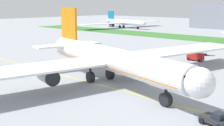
{
  "coord_description": "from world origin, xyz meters",
  "views": [
    {
      "loc": [
        44.56,
        -44.59,
        17.8
      ],
      "look_at": [
        -3.49,
        6.55,
        3.65
      ],
      "focal_mm": 47.01,
      "sensor_mm": 36.0,
      "label": 1
    }
  ],
  "objects_px": {
    "service_truck_baggage_loader": "(196,56)",
    "parked_airliner_far_left": "(124,22)",
    "airliner_foreground": "(107,59)",
    "ground_crew_marshaller_front": "(45,72)",
    "traffic_cone_port_wing": "(5,76)",
    "ground_crew_wingwalker_port": "(139,73)",
    "pushback_tug": "(216,119)",
    "service_truck_fuel_bowser": "(202,51)"
  },
  "relations": [
    {
      "from": "service_truck_baggage_loader",
      "to": "parked_airliner_far_left",
      "type": "bearing_deg",
      "value": 140.95
    },
    {
      "from": "airliner_foreground",
      "to": "ground_crew_marshaller_front",
      "type": "height_order",
      "value": "airliner_foreground"
    },
    {
      "from": "traffic_cone_port_wing",
      "to": "ground_crew_marshaller_front",
      "type": "bearing_deg",
      "value": 49.04
    },
    {
      "from": "ground_crew_wingwalker_port",
      "to": "service_truck_baggage_loader",
      "type": "relative_size",
      "value": 0.31
    },
    {
      "from": "airliner_foreground",
      "to": "ground_crew_wingwalker_port",
      "type": "xyz_separation_m",
      "value": [
        1.61,
        9.67,
        -4.72
      ]
    },
    {
      "from": "service_truck_baggage_loader",
      "to": "pushback_tug",
      "type": "bearing_deg",
      "value": -59.3
    },
    {
      "from": "airliner_foreground",
      "to": "parked_airliner_far_left",
      "type": "distance_m",
      "value": 158.89
    },
    {
      "from": "traffic_cone_port_wing",
      "to": "service_truck_baggage_loader",
      "type": "height_order",
      "value": "service_truck_baggage_loader"
    },
    {
      "from": "airliner_foreground",
      "to": "service_truck_fuel_bowser",
      "type": "bearing_deg",
      "value": 91.89
    },
    {
      "from": "airliner_foreground",
      "to": "parked_airliner_far_left",
      "type": "bearing_deg",
      "value": 129.62
    },
    {
      "from": "parked_airliner_far_left",
      "to": "ground_crew_marshaller_front",
      "type": "bearing_deg",
      "value": -56.36
    },
    {
      "from": "traffic_cone_port_wing",
      "to": "service_truck_baggage_loader",
      "type": "relative_size",
      "value": 0.11
    },
    {
      "from": "service_truck_fuel_bowser",
      "to": "parked_airliner_far_left",
      "type": "height_order",
      "value": "parked_airliner_far_left"
    },
    {
      "from": "ground_crew_wingwalker_port",
      "to": "pushback_tug",
      "type": "bearing_deg",
      "value": -30.55
    },
    {
      "from": "airliner_foreground",
      "to": "ground_crew_wingwalker_port",
      "type": "distance_m",
      "value": 10.88
    },
    {
      "from": "ground_crew_marshaller_front",
      "to": "service_truck_baggage_loader",
      "type": "xyz_separation_m",
      "value": [
        17.63,
        44.75,
        0.41
      ]
    },
    {
      "from": "pushback_tug",
      "to": "ground_crew_wingwalker_port",
      "type": "bearing_deg",
      "value": 149.45
    },
    {
      "from": "ground_crew_wingwalker_port",
      "to": "service_truck_fuel_bowser",
      "type": "distance_m",
      "value": 40.03
    },
    {
      "from": "ground_crew_marshaller_front",
      "to": "traffic_cone_port_wing",
      "type": "bearing_deg",
      "value": -130.96
    },
    {
      "from": "ground_crew_wingwalker_port",
      "to": "service_truck_fuel_bowser",
      "type": "xyz_separation_m",
      "value": [
        -3.24,
        39.89,
        0.57
      ]
    },
    {
      "from": "ground_crew_wingwalker_port",
      "to": "service_truck_fuel_bowser",
      "type": "height_order",
      "value": "service_truck_fuel_bowser"
    },
    {
      "from": "airliner_foreground",
      "to": "service_truck_fuel_bowser",
      "type": "height_order",
      "value": "airliner_foreground"
    },
    {
      "from": "traffic_cone_port_wing",
      "to": "parked_airliner_far_left",
      "type": "xyz_separation_m",
      "value": [
        -79.0,
        135.71,
        3.94
      ]
    },
    {
      "from": "service_truck_fuel_bowser",
      "to": "parked_airliner_far_left",
      "type": "relative_size",
      "value": 0.07
    },
    {
      "from": "ground_crew_marshaller_front",
      "to": "service_truck_baggage_loader",
      "type": "relative_size",
      "value": 0.32
    },
    {
      "from": "parked_airliner_far_left",
      "to": "service_truck_fuel_bowser",
      "type": "bearing_deg",
      "value": -36.15
    },
    {
      "from": "airliner_foreground",
      "to": "service_truck_baggage_loader",
      "type": "relative_size",
      "value": 17.22
    },
    {
      "from": "traffic_cone_port_wing",
      "to": "service_truck_fuel_bowser",
      "type": "height_order",
      "value": "service_truck_fuel_bowser"
    },
    {
      "from": "service_truck_baggage_loader",
      "to": "parked_airliner_far_left",
      "type": "xyz_separation_m",
      "value": [
        -103.03,
        83.58,
        2.81
      ]
    },
    {
      "from": "traffic_cone_port_wing",
      "to": "service_truck_baggage_loader",
      "type": "bearing_deg",
      "value": 65.25
    },
    {
      "from": "ground_crew_wingwalker_port",
      "to": "parked_airliner_far_left",
      "type": "xyz_separation_m",
      "value": [
        -102.93,
        112.72,
        3.23
      ]
    },
    {
      "from": "service_truck_baggage_loader",
      "to": "parked_airliner_far_left",
      "type": "height_order",
      "value": "parked_airliner_far_left"
    },
    {
      "from": "pushback_tug",
      "to": "parked_airliner_far_left",
      "type": "relative_size",
      "value": 0.08
    },
    {
      "from": "pushback_tug",
      "to": "ground_crew_marshaller_front",
      "type": "distance_m",
      "value": 44.31
    },
    {
      "from": "airliner_foreground",
      "to": "ground_crew_wingwalker_port",
      "type": "relative_size",
      "value": 54.98
    },
    {
      "from": "airliner_foreground",
      "to": "parked_airliner_far_left",
      "type": "xyz_separation_m",
      "value": [
        -101.32,
        122.39,
        -1.49
      ]
    },
    {
      "from": "pushback_tug",
      "to": "service_truck_fuel_bowser",
      "type": "height_order",
      "value": "service_truck_fuel_bowser"
    },
    {
      "from": "service_truck_baggage_loader",
      "to": "traffic_cone_port_wing",
      "type": "bearing_deg",
      "value": -114.75
    },
    {
      "from": "ground_crew_wingwalker_port",
      "to": "service_truck_baggage_loader",
      "type": "height_order",
      "value": "service_truck_baggage_loader"
    },
    {
      "from": "airliner_foreground",
      "to": "pushback_tug",
      "type": "xyz_separation_m",
      "value": [
        28.39,
        -6.14,
        -4.71
      ]
    },
    {
      "from": "ground_crew_wingwalker_port",
      "to": "traffic_cone_port_wing",
      "type": "bearing_deg",
      "value": -136.16
    },
    {
      "from": "ground_crew_wingwalker_port",
      "to": "service_truck_baggage_loader",
      "type": "xyz_separation_m",
      "value": [
        0.1,
        29.14,
        0.42
      ]
    }
  ]
}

